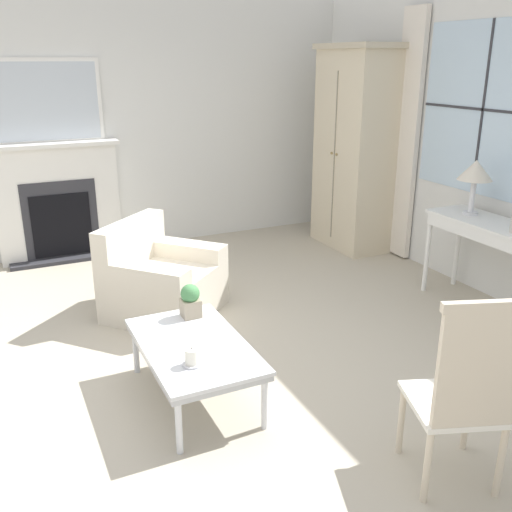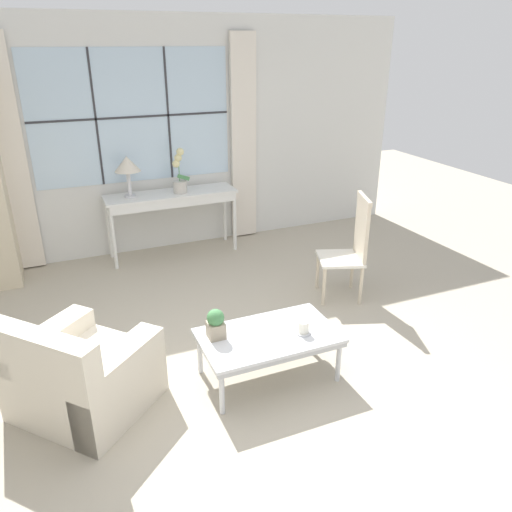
% 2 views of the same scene
% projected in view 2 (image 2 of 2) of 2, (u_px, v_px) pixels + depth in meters
% --- Properties ---
extents(ground_plane, '(14.00, 14.00, 0.00)m').
position_uv_depth(ground_plane, '(222.00, 382.00, 3.97)').
color(ground_plane, '#B2A893').
extents(wall_back_windowed, '(7.20, 0.14, 2.80)m').
position_uv_depth(wall_back_windowed, '(135.00, 140.00, 5.97)').
color(wall_back_windowed, silver).
rests_on(wall_back_windowed, ground_plane).
extents(console_table, '(1.59, 0.45, 0.80)m').
position_uv_depth(console_table, '(171.00, 200.00, 6.10)').
color(console_table, white).
rests_on(console_table, ground_plane).
extents(table_lamp, '(0.30, 0.30, 0.48)m').
position_uv_depth(table_lamp, '(127.00, 165.00, 5.75)').
color(table_lamp, silver).
rests_on(table_lamp, console_table).
extents(potted_orchid, '(0.21, 0.17, 0.54)m').
position_uv_depth(potted_orchid, '(179.00, 176.00, 5.98)').
color(potted_orchid, '#BCB7AD').
rests_on(potted_orchid, console_table).
extents(armchair_upholstered, '(1.18, 1.18, 0.80)m').
position_uv_depth(armchair_upholstered, '(82.00, 377.00, 3.60)').
color(armchair_upholstered, beige).
rests_on(armchair_upholstered, ground_plane).
extents(side_chair_wooden, '(0.56, 0.56, 1.09)m').
position_uv_depth(side_chair_wooden, '(352.00, 244.00, 5.08)').
color(side_chair_wooden, white).
rests_on(side_chair_wooden, ground_plane).
extents(coffee_table, '(1.07, 0.63, 0.40)m').
position_uv_depth(coffee_table, '(269.00, 339.00, 3.90)').
color(coffee_table, silver).
rests_on(coffee_table, ground_plane).
extents(potted_plant_small, '(0.13, 0.13, 0.24)m').
position_uv_depth(potted_plant_small, '(216.00, 323.00, 3.80)').
color(potted_plant_small, tan).
rests_on(potted_plant_small, coffee_table).
extents(pillar_candle, '(0.12, 0.12, 0.12)m').
position_uv_depth(pillar_candle, '(303.00, 328.00, 3.87)').
color(pillar_candle, silver).
rests_on(pillar_candle, coffee_table).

